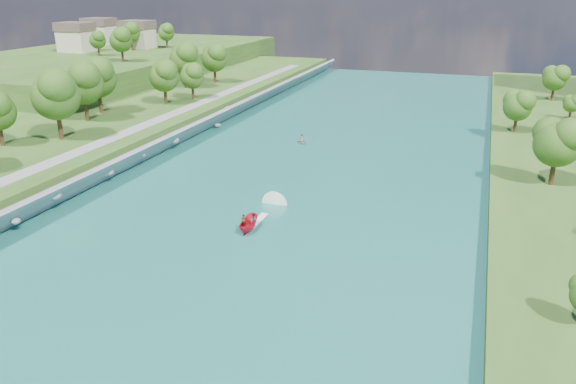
% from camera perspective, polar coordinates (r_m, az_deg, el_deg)
% --- Properties ---
extents(ground, '(260.00, 260.00, 0.00)m').
position_cam_1_polar(ground, '(64.59, -5.65, -5.08)').
color(ground, '#2D5119').
rests_on(ground, ground).
extents(river_water, '(55.00, 240.00, 0.10)m').
position_cam_1_polar(river_water, '(81.74, 0.15, 0.61)').
color(river_water, '#175949').
rests_on(river_water, ground).
extents(berm_west, '(45.00, 240.00, 3.50)m').
position_cam_1_polar(berm_west, '(107.65, -25.98, 4.34)').
color(berm_west, '#2D5119').
rests_on(berm_west, ground).
extents(ridge_west, '(60.00, 120.00, 9.00)m').
position_cam_1_polar(ridge_west, '(184.20, -17.18, 12.21)').
color(ridge_west, '#2D5119').
rests_on(ridge_west, ground).
extents(riprap_bank, '(3.97, 236.00, 4.21)m').
position_cam_1_polar(riprap_bank, '(92.10, -15.36, 3.30)').
color(riprap_bank, slate).
rests_on(riprap_bank, ground).
extents(riverside_path, '(3.00, 200.00, 0.10)m').
position_cam_1_polar(riverside_path, '(95.82, -18.62, 4.70)').
color(riverside_path, gray).
rests_on(riverside_path, berm_west).
extents(ridge_houses, '(29.50, 29.50, 8.40)m').
position_cam_1_polar(ridge_houses, '(190.97, -18.12, 15.04)').
color(ridge_houses, beige).
rests_on(ridge_houses, ridge_west).
extents(trees_west, '(17.02, 149.94, 13.83)m').
position_cam_1_polar(trees_west, '(97.43, -25.70, 7.58)').
color(trees_west, '#244B14').
rests_on(trees_west, berm_west).
extents(trees_ridge, '(19.60, 39.94, 10.25)m').
position_cam_1_polar(trees_ridge, '(170.89, -15.66, 14.92)').
color(trees_ridge, '#244B14').
rests_on(trees_ridge, ridge_west).
extents(motorboat, '(3.60, 19.02, 2.08)m').
position_cam_1_polar(motorboat, '(68.12, -3.60, -2.87)').
color(motorboat, red).
rests_on(motorboat, river_water).
extents(raft, '(3.09, 3.15, 1.73)m').
position_cam_1_polar(raft, '(104.01, 1.40, 5.19)').
color(raft, '#9B9DA4').
rests_on(raft, river_water).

